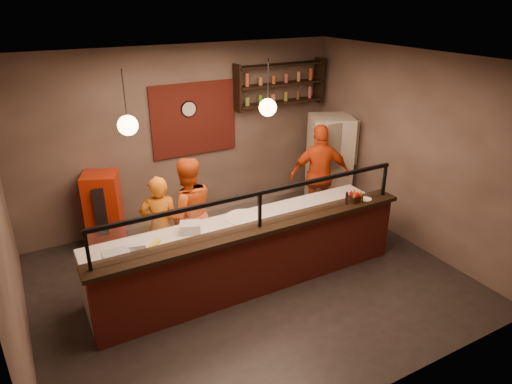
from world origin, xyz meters
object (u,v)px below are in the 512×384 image
wall_clock (189,109)px  fridge (329,163)px  cook_mid (188,214)px  cook_right (320,175)px  pizza_dough (243,217)px  condiment_caddy (355,198)px  red_cooler (104,210)px  cook_left (161,226)px  pepper_mill (347,198)px

wall_clock → fridge: bearing=-19.6°
wall_clock → cook_mid: 2.12m
wall_clock → cook_mid: size_ratio=0.17×
cook_right → pizza_dough: 2.13m
cook_right → condiment_caddy: (-0.37, -1.41, 0.17)m
cook_right → red_cooler: bearing=6.8°
cook_left → condiment_caddy: size_ratio=8.71×
pizza_dough → fridge: bearing=26.1°
pizza_dough → cook_left: bearing=153.9°
fridge → pepper_mill: 2.18m
wall_clock → condiment_caddy: wall_clock is taller
cook_left → red_cooler: size_ratio=1.22×
wall_clock → pizza_dough: bearing=-90.7°
cook_mid → cook_right: 2.67m
cook_mid → fridge: bearing=-163.8°
wall_clock → cook_right: wall_clock is taller
cook_left → cook_mid: 0.44m
red_cooler → cook_right: bearing=5.0°
pepper_mill → wall_clock: bearing=116.9°
red_cooler → fridge: bearing=12.9°
condiment_caddy → pepper_mill: size_ratio=0.94×
red_cooler → condiment_caddy: red_cooler is taller
condiment_caddy → cook_mid: bearing=153.2°
fridge → red_cooler: fridge is taller
fridge → pizza_dough: size_ratio=3.34×
red_cooler → pepper_mill: red_cooler is taller
cook_mid → condiment_caddy: 2.56m
cook_right → cook_mid: bearing=28.0°
cook_right → condiment_caddy: size_ratio=10.33×
pizza_dough → condiment_caddy: 1.73m
condiment_caddy → cook_right: bearing=75.1°
wall_clock → fridge: (2.50, -0.89, -1.17)m
fridge → cook_mid: bearing=-143.7°
cook_mid → red_cooler: cook_mid is taller
wall_clock → fridge: wall_clock is taller
cook_mid → pizza_dough: 0.86m
cook_right → fridge: size_ratio=1.01×
fridge → condiment_caddy: fridge is taller
fridge → pizza_dough: bearing=-130.1°
cook_mid → condiment_caddy: cook_mid is taller
cook_left → pepper_mill: bearing=173.8°
wall_clock → cook_left: (-1.14, -1.59, -1.31)m
red_cooler → condiment_caddy: (3.29, -2.44, 0.46)m
fridge → pizza_dough: 2.81m
wall_clock → cook_mid: bearing=-113.8°
condiment_caddy → red_cooler: bearing=143.4°
red_cooler → pizza_dough: (1.69, -1.82, 0.26)m
pepper_mill → pizza_dough: bearing=156.4°
cook_mid → cook_right: cook_right is taller
wall_clock → cook_left: wall_clock is taller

